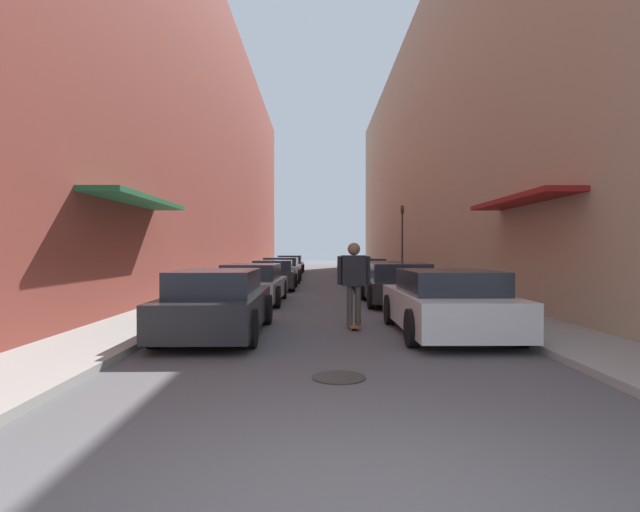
{
  "coord_description": "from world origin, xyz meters",
  "views": [
    {
      "loc": [
        -0.31,
        -3.04,
        1.67
      ],
      "look_at": [
        -0.23,
        10.96,
        1.51
      ],
      "focal_mm": 28.0,
      "sensor_mm": 36.0,
      "label": 1
    }
  ],
  "objects_px": {
    "parked_car_left_0": "(218,303)",
    "parked_car_right_5": "(352,264)",
    "parked_car_left_2": "(273,275)",
    "traffic_light": "(402,234)",
    "parked_car_left_5": "(290,264)",
    "manhole_cover": "(339,377)",
    "parked_car_right_4": "(357,267)",
    "skateboarder": "(354,276)",
    "parked_car_right_0": "(447,303)",
    "parked_car_right_3": "(367,271)",
    "parked_car_left_1": "(253,284)",
    "parked_car_right_1": "(398,284)",
    "parked_car_right_2": "(377,276)",
    "parked_car_left_4": "(285,268)",
    "parked_car_left_3": "(281,270)"
  },
  "relations": [
    {
      "from": "traffic_light",
      "to": "parked_car_left_1",
      "type": "bearing_deg",
      "value": -120.06
    },
    {
      "from": "parked_car_left_1",
      "to": "parked_car_left_2",
      "type": "bearing_deg",
      "value": 88.28
    },
    {
      "from": "parked_car_left_0",
      "to": "parked_car_left_3",
      "type": "relative_size",
      "value": 1.07
    },
    {
      "from": "manhole_cover",
      "to": "parked_car_right_4",
      "type": "bearing_deg",
      "value": 84.92
    },
    {
      "from": "parked_car_left_2",
      "to": "parked_car_right_1",
      "type": "xyz_separation_m",
      "value": [
        4.36,
        -5.9,
        0.01
      ]
    },
    {
      "from": "parked_car_left_5",
      "to": "manhole_cover",
      "type": "bearing_deg",
      "value": -85.72
    },
    {
      "from": "parked_car_left_0",
      "to": "parked_car_right_2",
      "type": "distance_m",
      "value": 11.6
    },
    {
      "from": "parked_car_right_5",
      "to": "parked_car_right_3",
      "type": "bearing_deg",
      "value": -89.83
    },
    {
      "from": "parked_car_left_2",
      "to": "traffic_light",
      "type": "distance_m",
      "value": 9.13
    },
    {
      "from": "parked_car_left_0",
      "to": "manhole_cover",
      "type": "relative_size",
      "value": 6.33
    },
    {
      "from": "parked_car_right_0",
      "to": "parked_car_left_1",
      "type": "bearing_deg",
      "value": 127.89
    },
    {
      "from": "parked_car_left_5",
      "to": "traffic_light",
      "type": "distance_m",
      "value": 12.08
    },
    {
      "from": "parked_car_left_5",
      "to": "parked_car_right_1",
      "type": "height_order",
      "value": "parked_car_left_5"
    },
    {
      "from": "parked_car_right_2",
      "to": "skateboarder",
      "type": "relative_size",
      "value": 2.38
    },
    {
      "from": "parked_car_left_2",
      "to": "parked_car_right_1",
      "type": "distance_m",
      "value": 7.34
    },
    {
      "from": "parked_car_right_0",
      "to": "parked_car_right_3",
      "type": "height_order",
      "value": "parked_car_right_0"
    },
    {
      "from": "parked_car_left_4",
      "to": "parked_car_left_5",
      "type": "bearing_deg",
      "value": 89.84
    },
    {
      "from": "parked_car_left_0",
      "to": "traffic_light",
      "type": "distance_m",
      "value": 18.86
    },
    {
      "from": "parked_car_right_0",
      "to": "parked_car_right_3",
      "type": "xyz_separation_m",
      "value": [
        0.02,
        15.74,
        -0.02
      ]
    },
    {
      "from": "parked_car_left_1",
      "to": "skateboarder",
      "type": "height_order",
      "value": "skateboarder"
    },
    {
      "from": "manhole_cover",
      "to": "parked_car_right_2",
      "type": "bearing_deg",
      "value": 81.11
    },
    {
      "from": "parked_car_left_1",
      "to": "parked_car_right_1",
      "type": "bearing_deg",
      "value": -4.53
    },
    {
      "from": "parked_car_left_1",
      "to": "parked_car_left_5",
      "type": "bearing_deg",
      "value": 89.94
    },
    {
      "from": "parked_car_left_2",
      "to": "parked_car_right_3",
      "type": "distance_m",
      "value": 6.17
    },
    {
      "from": "parked_car_right_0",
      "to": "parked_car_right_5",
      "type": "height_order",
      "value": "parked_car_right_5"
    },
    {
      "from": "parked_car_left_0",
      "to": "parked_car_right_5",
      "type": "height_order",
      "value": "parked_car_right_5"
    },
    {
      "from": "parked_car_left_0",
      "to": "manhole_cover",
      "type": "bearing_deg",
      "value": -55.93
    },
    {
      "from": "parked_car_right_3",
      "to": "traffic_light",
      "type": "distance_m",
      "value": 3.37
    },
    {
      "from": "manhole_cover",
      "to": "traffic_light",
      "type": "height_order",
      "value": "traffic_light"
    },
    {
      "from": "parked_car_left_1",
      "to": "parked_car_right_1",
      "type": "height_order",
      "value": "parked_car_right_1"
    },
    {
      "from": "parked_car_left_3",
      "to": "parked_car_right_1",
      "type": "xyz_separation_m",
      "value": [
        4.36,
        -10.64,
        -0.02
      ]
    },
    {
      "from": "manhole_cover",
      "to": "parked_car_left_2",
      "type": "bearing_deg",
      "value": 98.28
    },
    {
      "from": "parked_car_right_5",
      "to": "traffic_light",
      "type": "bearing_deg",
      "value": -77.13
    },
    {
      "from": "parked_car_right_0",
      "to": "parked_car_right_3",
      "type": "distance_m",
      "value": 15.74
    },
    {
      "from": "parked_car_left_4",
      "to": "parked_car_right_2",
      "type": "distance_m",
      "value": 11.68
    },
    {
      "from": "parked_car_left_5",
      "to": "parked_car_right_4",
      "type": "xyz_separation_m",
      "value": [
        4.47,
        -6.32,
        -0.01
      ]
    },
    {
      "from": "parked_car_right_4",
      "to": "skateboarder",
      "type": "bearing_deg",
      "value": -94.72
    },
    {
      "from": "parked_car_left_0",
      "to": "parked_car_left_3",
      "type": "bearing_deg",
      "value": 89.68
    },
    {
      "from": "parked_car_right_2",
      "to": "manhole_cover",
      "type": "distance_m",
      "value": 14.21
    },
    {
      "from": "parked_car_right_1",
      "to": "manhole_cover",
      "type": "xyz_separation_m",
      "value": [
        -2.21,
        -8.9,
        -0.61
      ]
    },
    {
      "from": "parked_car_right_0",
      "to": "manhole_cover",
      "type": "height_order",
      "value": "parked_car_right_0"
    },
    {
      "from": "parked_car_right_4",
      "to": "manhole_cover",
      "type": "distance_m",
      "value": 24.51
    },
    {
      "from": "parked_car_right_2",
      "to": "skateboarder",
      "type": "height_order",
      "value": "skateboarder"
    },
    {
      "from": "parked_car_left_0",
      "to": "parked_car_right_4",
      "type": "bearing_deg",
      "value": 78.18
    },
    {
      "from": "parked_car_left_3",
      "to": "parked_car_right_4",
      "type": "xyz_separation_m",
      "value": [
        4.32,
        4.87,
        -0.04
      ]
    },
    {
      "from": "parked_car_left_2",
      "to": "parked_car_left_5",
      "type": "relative_size",
      "value": 0.88
    },
    {
      "from": "parked_car_left_1",
      "to": "parked_car_right_4",
      "type": "xyz_separation_m",
      "value": [
        4.49,
        15.15,
        0.0
      ]
    },
    {
      "from": "parked_car_left_3",
      "to": "skateboarder",
      "type": "xyz_separation_m",
      "value": [
        2.65,
        -15.41,
        0.49
      ]
    },
    {
      "from": "parked_car_right_0",
      "to": "parked_car_right_5",
      "type": "xyz_separation_m",
      "value": [
        -0.02,
        26.85,
        0.01
      ]
    },
    {
      "from": "parked_car_left_0",
      "to": "parked_car_left_1",
      "type": "xyz_separation_m",
      "value": [
        -0.08,
        5.94,
        -0.03
      ]
    }
  ]
}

